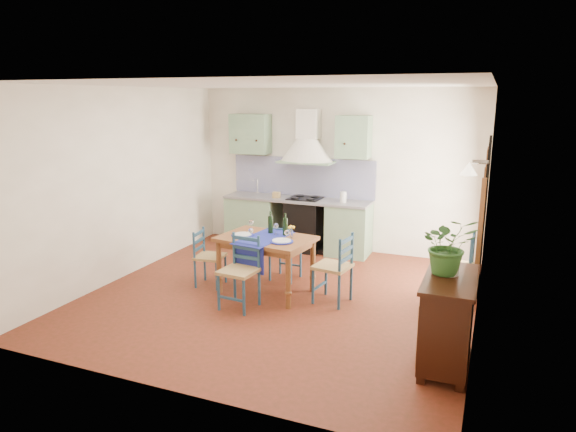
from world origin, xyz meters
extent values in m
plane|color=#45210E|center=(0.00, 0.00, 0.00)|extent=(5.00, 5.00, 0.00)
cube|color=white|center=(0.00, 2.50, 1.40)|extent=(5.00, 0.04, 2.80)
cube|color=gray|center=(-1.45, 2.19, 0.44)|extent=(0.90, 0.60, 0.88)
cube|color=gray|center=(0.35, 2.19, 0.44)|extent=(0.70, 0.60, 0.88)
cube|color=black|center=(-0.45, 2.19, 0.44)|extent=(0.60, 0.58, 0.88)
cube|color=gray|center=(-0.60, 2.19, 0.90)|extent=(2.60, 0.64, 0.04)
cube|color=silver|center=(-1.45, 2.19, 0.90)|extent=(0.45, 0.40, 0.03)
cylinder|color=silver|center=(-1.45, 2.37, 1.05)|extent=(0.02, 0.02, 0.26)
cube|color=black|center=(-0.45, 2.19, 0.93)|extent=(0.55, 0.48, 0.02)
cube|color=black|center=(-0.60, 2.24, 0.04)|extent=(2.60, 0.50, 0.08)
cube|color=#0A0C58|center=(-0.60, 2.46, 1.26)|extent=(2.65, 0.05, 0.68)
cube|color=gray|center=(-1.55, 2.32, 2.00)|extent=(0.70, 0.34, 0.70)
cube|color=gray|center=(0.35, 2.32, 2.00)|extent=(0.55, 0.34, 0.70)
cone|color=beige|center=(-0.45, 2.25, 1.75)|extent=(0.96, 0.96, 0.40)
cube|color=beige|center=(-0.45, 2.34, 2.20)|extent=(0.36, 0.30, 0.50)
cube|color=white|center=(2.50, 0.00, 1.40)|extent=(0.04, 5.00, 2.80)
cube|color=black|center=(2.48, 1.40, 0.82)|extent=(0.03, 1.00, 1.65)
cylinder|color=black|center=(2.48, 1.40, 1.65)|extent=(0.03, 1.00, 1.00)
cube|color=brown|center=(2.46, 0.86, 0.82)|extent=(0.06, 0.06, 1.65)
cube|color=brown|center=(2.46, 1.94, 0.82)|extent=(0.06, 0.06, 1.65)
cube|color=brown|center=(2.47, 1.62, 0.98)|extent=(0.04, 0.55, 1.96)
cylinder|color=silver|center=(2.44, -0.85, 2.05)|extent=(0.15, 0.04, 0.04)
cone|color=#FFEDC6|center=(2.34, -0.85, 1.98)|extent=(0.16, 0.16, 0.12)
cube|color=white|center=(-2.50, 0.00, 1.40)|extent=(0.04, 5.00, 2.80)
cube|color=silver|center=(0.00, 0.00, 2.80)|extent=(5.00, 5.00, 0.01)
cube|color=brown|center=(-0.24, 0.08, 0.76)|extent=(1.34, 0.99, 0.05)
cube|color=brown|center=(-0.24, 0.08, 0.70)|extent=(1.20, 0.85, 0.08)
cylinder|color=brown|center=(-0.83, -0.19, 0.37)|extent=(0.07, 0.07, 0.74)
cylinder|color=brown|center=(-0.74, 0.49, 0.37)|extent=(0.07, 0.07, 0.74)
cylinder|color=brown|center=(0.26, -0.33, 0.37)|extent=(0.07, 0.07, 0.74)
cylinder|color=brown|center=(0.35, 0.34, 0.37)|extent=(0.07, 0.07, 0.74)
cube|color=navy|center=(-0.25, 0.03, 0.79)|extent=(0.59, 0.98, 0.01)
cube|color=navy|center=(-0.30, -0.34, 0.61)|extent=(0.46, 0.08, 0.38)
cylinder|color=navy|center=(-0.56, 0.02, 0.80)|extent=(0.31, 0.31, 0.01)
cylinder|color=silver|center=(-0.56, 0.02, 0.81)|extent=(0.25, 0.25, 0.01)
cylinder|color=navy|center=(0.05, -0.07, 0.80)|extent=(0.31, 0.31, 0.01)
cylinder|color=silver|center=(0.05, -0.07, 0.81)|extent=(0.25, 0.25, 0.01)
cylinder|color=black|center=(-0.26, 0.29, 0.95)|extent=(0.07, 0.07, 0.32)
cylinder|color=black|center=(-0.03, 0.26, 0.95)|extent=(0.07, 0.07, 0.32)
cylinder|color=white|center=(0.09, 0.19, 0.85)|extent=(0.05, 0.05, 0.10)
sphere|color=yellow|center=(0.09, 0.19, 0.94)|extent=(0.10, 0.10, 0.10)
cylinder|color=navy|center=(-0.54, -0.72, 0.24)|extent=(0.04, 0.04, 0.48)
cylinder|color=navy|center=(-0.50, -0.35, 0.47)|extent=(0.04, 0.04, 0.94)
cylinder|color=navy|center=(-0.16, -0.75, 0.24)|extent=(0.04, 0.04, 0.48)
cylinder|color=navy|center=(-0.13, -0.38, 0.47)|extent=(0.04, 0.04, 0.94)
cube|color=#A58750|center=(-0.33, -0.55, 0.49)|extent=(0.47, 0.47, 0.04)
cube|color=navy|center=(-0.32, -0.36, 0.62)|extent=(0.40, 0.06, 0.05)
cube|color=navy|center=(-0.32, -0.36, 0.75)|extent=(0.40, 0.06, 0.05)
cube|color=navy|center=(-0.32, -0.36, 0.87)|extent=(0.40, 0.06, 0.05)
cube|color=navy|center=(-0.35, -0.74, 0.19)|extent=(0.38, 0.06, 0.03)
cylinder|color=navy|center=(-0.01, 0.83, 0.22)|extent=(0.03, 0.03, 0.44)
cylinder|color=navy|center=(-0.03, 0.49, 0.43)|extent=(0.03, 0.03, 0.86)
cylinder|color=navy|center=(-0.36, 0.85, 0.22)|extent=(0.03, 0.03, 0.44)
cylinder|color=navy|center=(-0.38, 0.51, 0.43)|extent=(0.03, 0.03, 0.86)
cube|color=#A58750|center=(-0.19, 0.67, 0.45)|extent=(0.42, 0.42, 0.04)
cube|color=navy|center=(-0.20, 0.50, 0.57)|extent=(0.36, 0.04, 0.04)
cube|color=navy|center=(-0.20, 0.50, 0.68)|extent=(0.36, 0.04, 0.04)
cube|color=navy|center=(-0.20, 0.50, 0.80)|extent=(0.36, 0.04, 0.04)
cube|color=navy|center=(-0.18, 0.84, 0.17)|extent=(0.34, 0.05, 0.02)
cylinder|color=navy|center=(-0.91, -0.13, 0.21)|extent=(0.03, 0.03, 0.42)
cylinder|color=navy|center=(-1.23, -0.17, 0.41)|extent=(0.03, 0.03, 0.82)
cylinder|color=navy|center=(-0.94, 0.20, 0.21)|extent=(0.03, 0.03, 0.42)
cylinder|color=navy|center=(-1.27, 0.16, 0.41)|extent=(0.03, 0.03, 0.82)
cube|color=#A58750|center=(-1.09, 0.01, 0.43)|extent=(0.42, 0.42, 0.04)
cube|color=navy|center=(-1.25, 0.00, 0.55)|extent=(0.06, 0.35, 0.04)
cube|color=navy|center=(-1.25, 0.00, 0.65)|extent=(0.06, 0.35, 0.04)
cube|color=navy|center=(-1.25, 0.00, 0.76)|extent=(0.06, 0.35, 0.04)
cube|color=navy|center=(-0.92, 0.03, 0.16)|extent=(0.07, 0.33, 0.02)
cylinder|color=navy|center=(0.56, 0.30, 0.24)|extent=(0.04, 0.04, 0.48)
cylinder|color=navy|center=(0.93, 0.24, 0.47)|extent=(0.04, 0.04, 0.94)
cylinder|color=navy|center=(0.50, -0.07, 0.24)|extent=(0.04, 0.04, 0.48)
cylinder|color=navy|center=(0.87, -0.13, 0.47)|extent=(0.04, 0.04, 0.94)
cube|color=#A58750|center=(0.71, 0.08, 0.49)|extent=(0.50, 0.50, 0.04)
cube|color=navy|center=(0.90, 0.05, 0.62)|extent=(0.09, 0.39, 0.05)
cube|color=navy|center=(0.90, 0.05, 0.75)|extent=(0.09, 0.39, 0.05)
cube|color=navy|center=(0.90, 0.05, 0.87)|extent=(0.09, 0.39, 0.05)
cube|color=navy|center=(0.53, 0.11, 0.19)|extent=(0.09, 0.37, 0.03)
cylinder|color=navy|center=(2.02, 0.88, 0.24)|extent=(0.04, 0.04, 0.48)
cylinder|color=navy|center=(2.39, 0.87, 0.47)|extent=(0.04, 0.04, 0.94)
cylinder|color=navy|center=(2.01, 0.51, 0.24)|extent=(0.04, 0.04, 0.48)
cylinder|color=navy|center=(2.38, 0.50, 0.47)|extent=(0.04, 0.04, 0.94)
cube|color=#A58750|center=(2.20, 0.69, 0.50)|extent=(0.45, 0.45, 0.04)
cube|color=navy|center=(2.39, 0.68, 0.63)|extent=(0.04, 0.40, 0.05)
cube|color=navy|center=(2.39, 0.68, 0.75)|extent=(0.04, 0.40, 0.05)
cube|color=navy|center=(2.39, 0.68, 0.88)|extent=(0.04, 0.40, 0.05)
cube|color=navy|center=(2.01, 0.69, 0.19)|extent=(0.04, 0.38, 0.03)
cube|color=black|center=(2.27, -1.05, 0.49)|extent=(0.45, 1.00, 0.82)
cube|color=black|center=(2.27, -1.05, 0.92)|extent=(0.50, 1.05, 0.04)
cube|color=brown|center=(2.04, -1.28, 0.45)|extent=(0.02, 0.38, 0.63)
cube|color=brown|center=(2.04, -0.82, 0.45)|extent=(0.02, 0.38, 0.63)
cube|color=black|center=(2.09, -1.49, 0.04)|extent=(0.08, 0.08, 0.08)
cube|color=black|center=(2.09, -0.61, 0.04)|extent=(0.08, 0.08, 0.08)
cube|color=black|center=(2.44, -1.49, 0.04)|extent=(0.08, 0.08, 0.08)
cube|color=black|center=(2.44, -0.61, 0.04)|extent=(0.08, 0.08, 0.08)
imported|color=#2D6126|center=(2.21, -0.95, 1.23)|extent=(0.65, 0.61, 0.59)
camera|label=1|loc=(2.57, -6.03, 2.66)|focal=32.00mm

